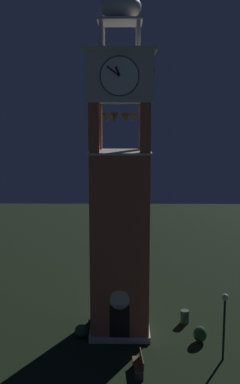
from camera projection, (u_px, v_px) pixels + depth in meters
The scene contains 7 objects.
ground at pixel (120, 330), 27.77m from camera, with size 80.00×80.00×0.00m, color black.
clock_tower at pixel (120, 197), 26.46m from camera, with size 3.86×3.86×19.20m.
park_bench at pixel (139, 364), 23.04m from camera, with size 0.56×1.63×0.95m.
lamp_post at pixel (224, 314), 23.97m from camera, with size 0.36×0.36×3.61m.
trash_bin at pixel (185, 317), 28.65m from camera, with size 0.52×0.52×0.80m, color #38513D.
shrub_near_entry at pixel (200, 334), 26.22m from camera, with size 0.75×0.75×0.92m, color #28562D.
shrub_left_of_tower at pixel (81, 331), 26.82m from camera, with size 0.78×0.78×0.73m, color #28562D.
Camera 1 is at (0.37, -26.06, 12.60)m, focal length 43.75 mm.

